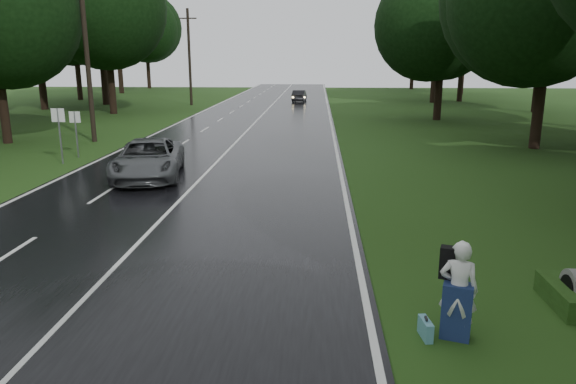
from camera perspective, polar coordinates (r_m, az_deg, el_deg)
The scene contains 17 objects.
ground at distance 12.36m, azimuth -20.11°, elevation -9.95°, with size 160.00×160.00×0.00m, color #214113.
road at distance 31.06m, azimuth -5.73°, elevation 5.16°, with size 12.00×140.00×0.04m, color black.
lane_center at distance 31.06m, azimuth -5.73°, elevation 5.20°, with size 0.12×140.00×0.01m, color silver.
grey_car at distance 22.71m, azimuth -14.71°, elevation 3.46°, with size 2.59×5.62×1.56m, color #494C4E.
far_car at distance 60.77m, azimuth 1.22°, elevation 10.26°, with size 1.34×3.85×1.27m, color black.
hitchhiker at distance 9.99m, azimuth 17.70°, elevation -10.27°, with size 0.77×0.74×1.83m.
suitcase at distance 10.12m, azimuth 14.50°, elevation -13.99°, with size 0.14×0.49×0.35m, color teal.
utility_pole_mid at distance 33.90m, azimuth -19.99°, elevation 5.10°, with size 1.80×0.28×10.78m, color black, non-canonical shape.
utility_pole_far at distance 57.66m, azimuth -10.29°, elevation 9.15°, with size 1.80×0.28×9.68m, color black, non-canonical shape.
road_sign_a at distance 27.28m, azimuth -22.94°, elevation 2.79°, with size 0.62×0.10×2.60m, color white, non-canonical shape.
road_sign_b at distance 28.77m, azimuth -21.50°, elevation 3.47°, with size 0.55×0.10×2.29m, color white, non-canonical shape.
tree_left_d at distance 35.35m, azimuth -27.77°, elevation 4.66°, with size 7.90×7.90×12.35m, color black, non-canonical shape.
tree_left_e at distance 50.39m, azimuth -18.15°, elevation 7.97°, with size 9.69×9.69×15.14m, color black, non-canonical shape.
tree_left_f at distance 60.59m, azimuth -18.88°, elevation 8.86°, with size 10.98×10.98×17.15m, color black, non-canonical shape.
tree_right_d at distance 32.47m, azimuth 24.82°, elevation 4.27°, with size 8.52×8.52×13.31m, color black, non-canonical shape.
tree_right_e at distance 44.79m, azimuth 15.62°, elevation 7.45°, with size 7.81×7.81×12.20m, color black, non-canonical shape.
tree_right_f at distance 62.11m, azimuth 15.22°, elevation 9.23°, with size 10.75×10.75×16.80m, color black, non-canonical shape.
Camera 1 is at (4.76, -10.31, 4.88)m, focal length 33.21 mm.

